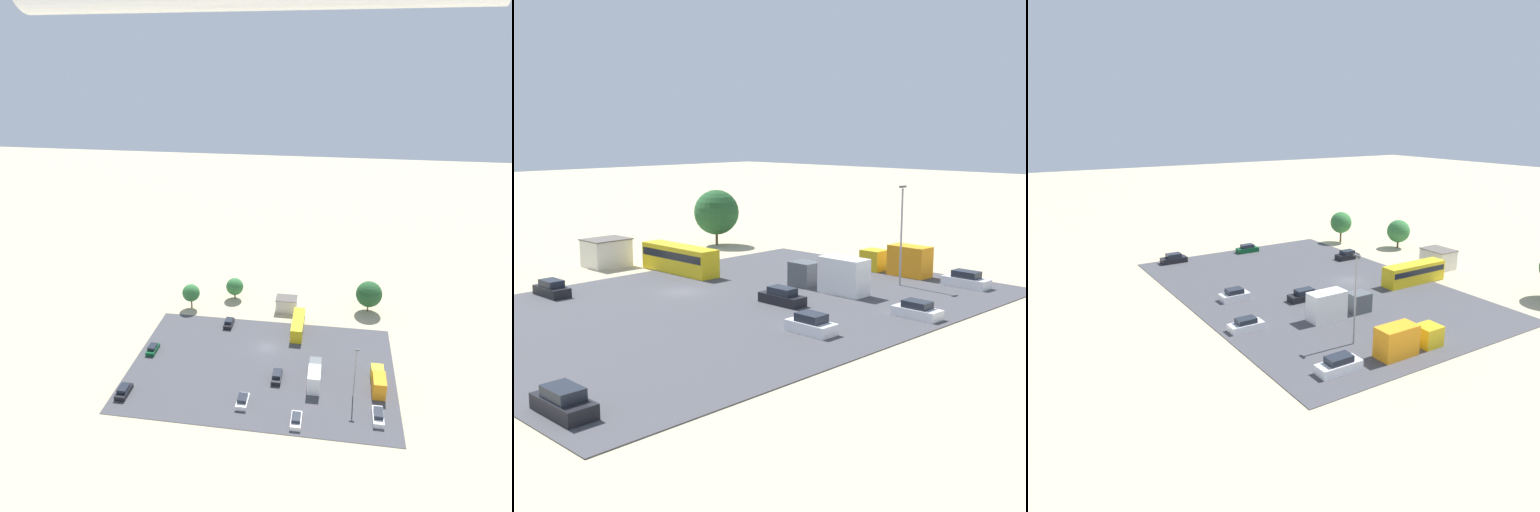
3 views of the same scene
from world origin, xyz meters
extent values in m
plane|color=tan|center=(0.00, 0.00, 0.00)|extent=(400.00, 400.00, 0.00)
cube|color=#424247|center=(0.00, 7.18, 0.04)|extent=(51.66, 35.77, 0.08)
cube|color=silver|center=(-2.38, -16.97, 1.58)|extent=(4.80, 3.75, 3.16)
cube|color=#59514C|center=(-2.38, -16.97, 3.22)|extent=(5.04, 3.99, 0.12)
cube|color=gold|center=(-5.91, -7.71, 1.59)|extent=(2.50, 10.65, 3.03)
cube|color=black|center=(-5.91, -7.71, 2.14)|extent=(2.54, 10.22, 0.85)
cube|color=silver|center=(1.75, 18.55, 0.54)|extent=(1.95, 4.02, 0.91)
cube|color=#1E232D|center=(1.75, 18.55, 1.33)|extent=(1.63, 2.25, 0.67)
cube|color=black|center=(23.69, 19.35, 0.55)|extent=(1.97, 4.34, 0.94)
cube|color=#1E232D|center=(23.69, 19.35, 1.36)|extent=(1.66, 2.43, 0.69)
cube|color=silver|center=(-8.06, 21.89, 0.50)|extent=(1.79, 4.19, 0.84)
cube|color=#1E232D|center=(-8.06, 21.89, 1.23)|extent=(1.50, 2.35, 0.62)
cube|color=silver|center=(-21.76, 18.78, 0.56)|extent=(1.83, 4.78, 0.95)
cube|color=#1E232D|center=(-21.76, 18.78, 1.38)|extent=(1.54, 2.68, 0.70)
cube|color=black|center=(9.77, -7.55, 0.53)|extent=(1.88, 4.13, 0.91)
cube|color=#1E232D|center=(9.77, -7.55, 1.32)|extent=(1.58, 2.31, 0.66)
cube|color=black|center=(-3.41, 10.48, 0.53)|extent=(1.80, 4.55, 0.91)
cube|color=#1E232D|center=(-3.41, 10.48, 1.32)|extent=(1.51, 2.55, 0.67)
cube|color=gold|center=(-22.28, 6.90, 1.25)|extent=(2.33, 2.51, 2.34)
cube|color=orange|center=(-22.28, 11.65, 1.75)|extent=(2.33, 4.47, 3.34)
cube|color=#4C5156|center=(-10.50, 6.88, 1.34)|extent=(2.31, 2.68, 2.51)
cube|color=white|center=(-10.50, 11.95, 1.87)|extent=(2.31, 4.77, 3.59)
cylinder|color=brown|center=(-21.72, -19.54, 1.13)|extent=(0.36, 0.36, 2.25)
sphere|color=#235128|center=(-21.72, -19.54, 4.57)|extent=(6.18, 6.18, 6.18)
cylinder|color=gray|center=(-17.68, 13.55, 5.05)|extent=(0.20, 0.20, 9.93)
cube|color=#4C4C51|center=(-17.68, 13.55, 10.19)|extent=(0.90, 0.28, 0.20)
camera|label=1|loc=(-11.97, 88.84, 58.81)|focal=35.00mm
camera|label=2|loc=(42.53, 54.25, 15.94)|focal=50.00mm
camera|label=3|loc=(-56.61, 46.68, 24.11)|focal=35.00mm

